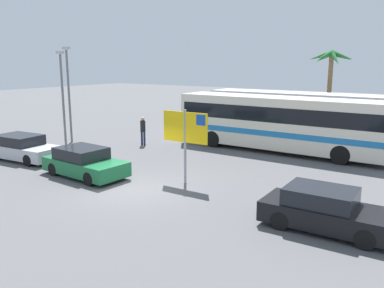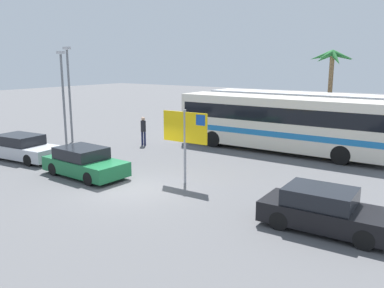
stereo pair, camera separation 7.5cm
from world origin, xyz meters
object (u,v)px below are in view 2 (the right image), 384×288
Objects in this scene: car_black at (325,210)px; bus_rear_coach at (300,114)px; ferry_sign at (186,130)px; bus_front_coach at (280,121)px; car_silver at (23,148)px; car_green at (84,162)px; pedestrian_near_sign at (143,129)px.

bus_rear_coach is at bearing 111.28° from car_black.
ferry_sign is (-0.64, -11.99, 0.54)m from bus_rear_coach.
ferry_sign is 0.79× the size of car_black.
car_black is at bearing -60.22° from bus_front_coach.
car_silver is (-9.72, -1.49, -1.69)m from ferry_sign.
car_green is 1.04× the size of car_black.
ferry_sign reaches higher than car_silver.
car_silver is 5.24m from car_green.
bus_rear_coach is (-0.19, 3.82, 0.00)m from bus_front_coach.
bus_rear_coach reaches higher than car_black.
bus_rear_coach is 14.70m from car_green.
bus_front_coach is 3.84× the size of ferry_sign.
bus_front_coach reaches higher than pedestrian_near_sign.
ferry_sign is at bearing -93.07° from bus_rear_coach.
bus_rear_coach reaches higher than car_silver.
pedestrian_near_sign reaches higher than car_silver.
car_black is at bearing 48.61° from pedestrian_near_sign.
car_black is (16.08, -0.00, -0.00)m from car_silver.
bus_front_coach reaches higher than car_black.
ferry_sign reaches higher than car_green.
bus_rear_coach is 2.68× the size of car_silver.
car_silver is 1.13× the size of car_black.
car_green is (-5.12, -13.73, -1.15)m from bus_rear_coach.
pedestrian_near_sign is (-7.65, -3.23, -0.71)m from bus_front_coach.
bus_rear_coach reaches higher than car_green.
car_black is 2.24× the size of pedestrian_near_sign.
car_green is at bearing -110.46° from bus_rear_coach.
bus_rear_coach is 3.84× the size of ferry_sign.
ferry_sign is 0.76× the size of car_green.
bus_front_coach is at bearing -87.11° from bus_rear_coach.
ferry_sign is at bearing 23.80° from car_green.
bus_front_coach reaches higher than car_green.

